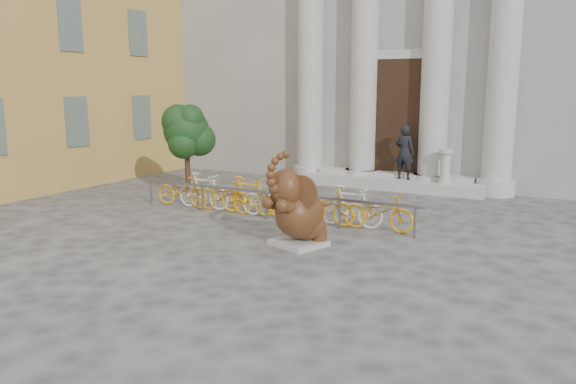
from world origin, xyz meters
The scene contains 9 objects.
ground centered at (0.00, 0.00, 0.00)m, with size 80.00×80.00×0.00m, color #474442.
classical_building centered at (0.00, 14.93, 5.98)m, with size 22.00×10.70×12.00m.
entrance_steps centered at (0.00, 9.40, 0.18)m, with size 6.00×1.20×0.36m, color #A8A59E.
ochre_building centered at (-13.00, 6.00, 6.00)m, with size 8.00×14.00×12.00m, color tan.
elephant_statue centered at (0.37, 1.89, 0.74)m, with size 1.37×1.61×2.03m.
bike_rack centered at (-1.41, 3.89, 0.50)m, with size 8.00×0.53×1.00m.
tree centered at (-5.33, 5.50, 1.94)m, with size 1.61×1.46×2.79m.
pedestrian centered at (0.43, 9.28, 1.24)m, with size 0.64×0.42×1.75m, color black.
balustrade_post centered at (1.79, 9.10, 0.85)m, with size 0.43×0.43×1.06m.
Camera 1 is at (5.60, -8.31, 3.30)m, focal length 35.00 mm.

